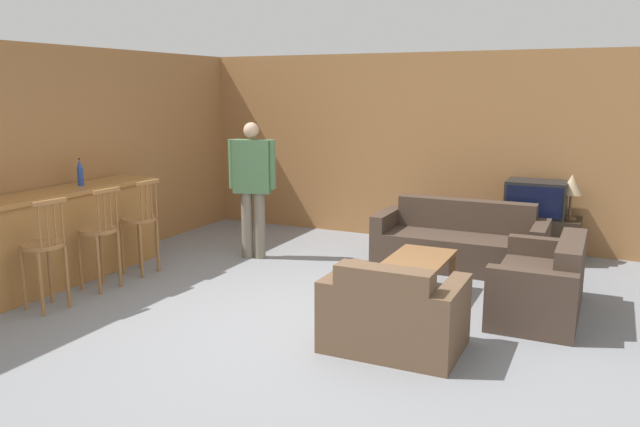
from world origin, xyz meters
The scene contains 16 objects.
ground_plane centered at (0.00, 0.00, 0.00)m, with size 24.00×24.00×0.00m, color gray.
wall_back centered at (0.00, 3.61, 1.30)m, with size 9.40×0.08×2.60m.
wall_left centered at (-3.25, 1.31, 1.30)m, with size 0.08×8.61×2.60m.
bar_counter centered at (-2.92, -0.06, 0.52)m, with size 0.55×2.58×1.03m.
bar_chair_near centered at (-2.36, -0.76, 0.57)m, with size 0.45×0.45×1.10m.
bar_chair_mid centered at (-2.36, -0.04, 0.57)m, with size 0.43×0.43×1.10m.
bar_chair_far centered at (-2.36, 0.59, 0.57)m, with size 0.41×0.41×1.10m.
couch_far centered at (0.93, 2.43, 0.29)m, with size 1.99×0.82×0.78m.
armchair_near centered at (0.98, -0.23, 0.29)m, with size 1.09×0.78×0.76m.
loveseat_right centered at (2.00, 1.15, 0.28)m, with size 0.76×1.43×0.75m.
coffee_table centered at (0.80, 1.04, 0.37)m, with size 0.58×1.07×0.43m.
tv_unit centered at (1.68, 3.23, 0.27)m, with size 1.10×0.52×0.54m.
tv centered at (1.68, 3.23, 0.76)m, with size 0.72×0.51×0.45m.
bottle centered at (-2.93, 0.30, 1.18)m, with size 0.06×0.06×0.31m.
table_lamp centered at (2.08, 3.23, 0.95)m, with size 0.25×0.25×0.56m.
person_by_window centered at (-1.54, 1.73, 0.96)m, with size 0.58×0.31×1.71m.
Camera 1 is at (2.49, -4.87, 2.12)m, focal length 35.00 mm.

